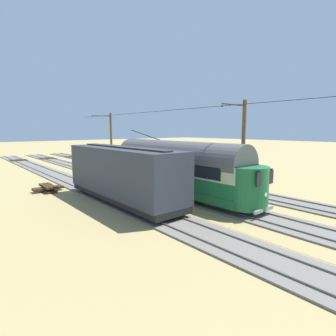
% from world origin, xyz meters
% --- Properties ---
extents(ground_plane, '(220.00, 220.00, 0.00)m').
position_xyz_m(ground_plane, '(0.00, 0.00, 0.00)').
color(ground_plane, '#9E8956').
extents(track_streetcar_siding, '(2.80, 80.00, 0.18)m').
position_xyz_m(track_streetcar_siding, '(-4.57, -0.31, 0.05)').
color(track_streetcar_siding, '#666059').
rests_on(track_streetcar_siding, ground).
extents(track_adjacent_siding, '(2.80, 80.00, 0.18)m').
position_xyz_m(track_adjacent_siding, '(0.00, -0.31, 0.05)').
color(track_adjacent_siding, '#666059').
rests_on(track_adjacent_siding, ground).
extents(track_third_siding, '(2.80, 80.00, 0.18)m').
position_xyz_m(track_third_siding, '(4.57, -0.31, 0.05)').
color(track_third_siding, '#666059').
rests_on(track_third_siding, ground).
extents(vintage_streetcar, '(2.65, 15.84, 4.98)m').
position_xyz_m(vintage_streetcar, '(0.00, 3.62, 2.25)').
color(vintage_streetcar, '#196033').
rests_on(vintage_streetcar, ground).
extents(boxcar_adjacent, '(2.96, 11.24, 3.85)m').
position_xyz_m(boxcar_adjacent, '(4.56, 3.18, 2.16)').
color(boxcar_adjacent, '#2D333D').
rests_on(boxcar_adjacent, ground).
extents(catenary_pole_foreground, '(2.68, 0.28, 7.24)m').
position_xyz_m(catenary_pole_foreground, '(-2.40, -11.53, 3.77)').
color(catenary_pole_foreground, brown).
rests_on(catenary_pole_foreground, ground).
extents(catenary_pole_mid_near, '(2.68, 0.28, 7.24)m').
position_xyz_m(catenary_pole_mid_near, '(-2.40, 8.16, 3.77)').
color(catenary_pole_mid_near, brown).
rests_on(catenary_pole_mid_near, ground).
extents(switch_stand, '(0.50, 0.30, 1.24)m').
position_xyz_m(switch_stand, '(-6.14, -10.12, 0.70)').
color(switch_stand, black).
rests_on(switch_stand, ground).
extents(spare_tie_stack, '(2.40, 2.40, 0.54)m').
position_xyz_m(spare_tie_stack, '(7.54, -4.11, 0.27)').
color(spare_tie_stack, '#382819').
rests_on(spare_tie_stack, ground).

